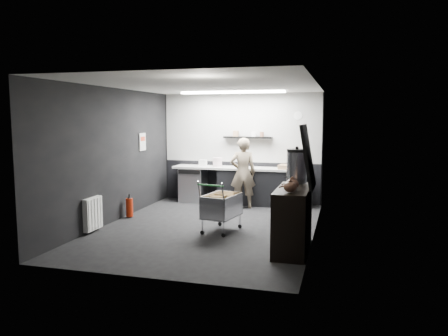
# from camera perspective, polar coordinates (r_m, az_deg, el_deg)

# --- Properties ---
(floor) EXTENTS (5.50, 5.50, 0.00)m
(floor) POSITION_cam_1_polar(r_m,az_deg,el_deg) (8.49, -2.08, -7.76)
(floor) COLOR black
(floor) RESTS_ON ground
(ceiling) EXTENTS (5.50, 5.50, 0.00)m
(ceiling) POSITION_cam_1_polar(r_m,az_deg,el_deg) (8.24, -2.16, 10.73)
(ceiling) COLOR silver
(ceiling) RESTS_ON wall_back
(wall_back) EXTENTS (5.50, 0.00, 5.50)m
(wall_back) POSITION_cam_1_polar(r_m,az_deg,el_deg) (10.90, 2.22, 2.65)
(wall_back) COLOR black
(wall_back) RESTS_ON floor
(wall_front) EXTENTS (5.50, 0.00, 5.50)m
(wall_front) POSITION_cam_1_polar(r_m,az_deg,el_deg) (5.71, -10.41, -1.16)
(wall_front) COLOR black
(wall_front) RESTS_ON floor
(wall_left) EXTENTS (0.00, 5.50, 5.50)m
(wall_left) POSITION_cam_1_polar(r_m,az_deg,el_deg) (9.06, -14.28, 1.62)
(wall_left) COLOR black
(wall_left) RESTS_ON floor
(wall_right) EXTENTS (0.00, 5.50, 5.50)m
(wall_right) POSITION_cam_1_polar(r_m,az_deg,el_deg) (7.89, 11.87, 0.96)
(wall_right) COLOR black
(wall_right) RESTS_ON floor
(kitchen_wall_panel) EXTENTS (3.95, 0.02, 1.70)m
(kitchen_wall_panel) POSITION_cam_1_polar(r_m,az_deg,el_deg) (10.86, 2.21, 5.27)
(kitchen_wall_panel) COLOR #B2B3AE
(kitchen_wall_panel) RESTS_ON wall_back
(dado_panel) EXTENTS (3.95, 0.02, 1.00)m
(dado_panel) POSITION_cam_1_polar(r_m,az_deg,el_deg) (10.98, 2.18, -1.79)
(dado_panel) COLOR black
(dado_panel) RESTS_ON wall_back
(floating_shelf) EXTENTS (1.20, 0.22, 0.04)m
(floating_shelf) POSITION_cam_1_polar(r_m,az_deg,el_deg) (10.72, 3.11, 4.02)
(floating_shelf) COLOR black
(floating_shelf) RESTS_ON wall_back
(wall_clock) EXTENTS (0.20, 0.03, 0.20)m
(wall_clock) POSITION_cam_1_polar(r_m,az_deg,el_deg) (10.62, 9.63, 6.77)
(wall_clock) COLOR white
(wall_clock) RESTS_ON wall_back
(poster) EXTENTS (0.02, 0.30, 0.40)m
(poster) POSITION_cam_1_polar(r_m,az_deg,el_deg) (10.18, -10.61, 3.38)
(poster) COLOR silver
(poster) RESTS_ON wall_left
(poster_red_band) EXTENTS (0.02, 0.22, 0.10)m
(poster_red_band) POSITION_cam_1_polar(r_m,az_deg,el_deg) (10.18, -10.59, 3.77)
(poster_red_band) COLOR red
(poster_red_band) RESTS_ON poster
(radiator) EXTENTS (0.10, 0.50, 0.60)m
(radiator) POSITION_cam_1_polar(r_m,az_deg,el_deg) (8.41, -16.76, -5.74)
(radiator) COLOR white
(radiator) RESTS_ON wall_left
(ceiling_strip) EXTENTS (2.40, 0.20, 0.04)m
(ceiling_strip) POSITION_cam_1_polar(r_m,az_deg,el_deg) (10.02, 1.07, 9.85)
(ceiling_strip) COLOR white
(ceiling_strip) RESTS_ON ceiling
(prep_counter) EXTENTS (3.20, 0.61, 0.90)m
(prep_counter) POSITION_cam_1_polar(r_m,az_deg,el_deg) (10.65, 2.51, -2.28)
(prep_counter) COLOR black
(prep_counter) RESTS_ON floor
(person) EXTENTS (0.69, 0.56, 1.64)m
(person) POSITION_cam_1_polar(r_m,az_deg,el_deg) (10.15, 2.48, -0.66)
(person) COLOR #BBAF94
(person) RESTS_ON floor
(shopping_cart) EXTENTS (0.66, 0.95, 0.94)m
(shopping_cart) POSITION_cam_1_polar(r_m,az_deg,el_deg) (8.11, -0.33, -5.20)
(shopping_cart) COLOR silver
(shopping_cart) RESTS_ON floor
(sideboard) EXTENTS (0.58, 1.34, 2.01)m
(sideboard) POSITION_cam_1_polar(r_m,az_deg,el_deg) (7.05, 9.12, -5.56)
(sideboard) COLOR black
(sideboard) RESTS_ON floor
(fire_extinguisher) EXTENTS (0.15, 0.15, 0.48)m
(fire_extinguisher) POSITION_cam_1_polar(r_m,az_deg,el_deg) (9.45, -12.24, -4.97)
(fire_extinguisher) COLOR #AA230B
(fire_extinguisher) RESTS_ON floor
(cardboard_box) EXTENTS (0.53, 0.43, 0.10)m
(cardboard_box) POSITION_cam_1_polar(r_m,az_deg,el_deg) (10.35, 8.59, 0.13)
(cardboard_box) COLOR #9D7853
(cardboard_box) RESTS_ON prep_counter
(pink_tub) EXTENTS (0.22, 0.22, 0.22)m
(pink_tub) POSITION_cam_1_polar(r_m,az_deg,el_deg) (10.74, -0.86, 0.78)
(pink_tub) COLOR silver
(pink_tub) RESTS_ON prep_counter
(white_container) EXTENTS (0.19, 0.15, 0.16)m
(white_container) POSITION_cam_1_polar(r_m,az_deg,el_deg) (10.81, -2.77, 0.64)
(white_container) COLOR white
(white_container) RESTS_ON prep_counter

